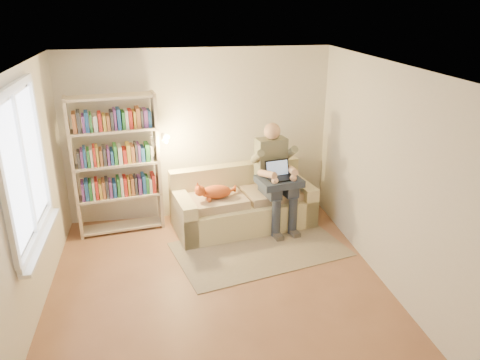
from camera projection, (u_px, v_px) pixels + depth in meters
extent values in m
plane|color=brown|center=(220.00, 294.00, 5.51)|extent=(4.50, 4.50, 0.00)
cube|color=white|center=(216.00, 69.00, 4.56)|extent=(4.00, 4.50, 0.02)
cube|color=silver|center=(22.00, 206.00, 4.70)|extent=(0.02, 4.50, 2.60)
cube|color=silver|center=(391.00, 180.00, 5.37)|extent=(0.02, 4.50, 2.60)
cube|color=silver|center=(198.00, 136.00, 7.10)|extent=(4.00, 0.02, 2.60)
cube|color=silver|center=(267.00, 327.00, 2.97)|extent=(4.00, 0.02, 2.60)
plane|color=white|center=(24.00, 166.00, 4.76)|extent=(0.00, 1.50, 1.50)
cube|color=white|center=(11.00, 89.00, 4.47)|extent=(0.05, 1.50, 0.08)
cube|color=white|center=(37.00, 235.00, 5.05)|extent=(0.05, 1.50, 0.08)
cube|color=white|center=(25.00, 166.00, 4.76)|extent=(0.04, 0.05, 1.50)
cube|color=white|center=(42.00, 239.00, 5.07)|extent=(0.12, 1.52, 0.04)
cube|color=beige|center=(243.00, 213.00, 7.09)|extent=(2.19, 1.27, 0.43)
cube|color=beige|center=(235.00, 178.00, 7.24)|extent=(2.07, 0.56, 0.44)
cube|color=beige|center=(183.00, 216.00, 6.75)|extent=(0.36, 0.95, 0.62)
cube|color=beige|center=(299.00, 199.00, 7.35)|extent=(0.36, 0.95, 0.62)
cube|color=tan|center=(215.00, 201.00, 6.79)|extent=(0.97, 0.76, 0.12)
cube|color=tan|center=(273.00, 193.00, 7.09)|extent=(0.97, 0.76, 0.12)
cube|color=gray|center=(271.00, 158.00, 6.97)|extent=(0.48, 0.32, 0.61)
sphere|color=#DDA882|center=(272.00, 131.00, 6.80)|extent=(0.24, 0.24, 0.24)
cube|color=#2E3441|center=(270.00, 189.00, 6.81)|extent=(0.26, 0.52, 0.19)
cube|color=#2E3441|center=(286.00, 187.00, 6.90)|extent=(0.26, 0.52, 0.19)
cylinder|color=#2E3441|center=(276.00, 219.00, 6.73)|extent=(0.13, 0.13, 0.58)
cylinder|color=#2E3441|center=(293.00, 216.00, 6.81)|extent=(0.13, 0.13, 0.58)
ellipsoid|color=orange|center=(215.00, 192.00, 6.71)|extent=(0.47, 0.30, 0.20)
sphere|color=orange|center=(199.00, 191.00, 6.57)|extent=(0.15, 0.15, 0.15)
cylinder|color=orange|center=(229.00, 191.00, 6.84)|extent=(0.22, 0.08, 0.06)
cube|color=#283246|center=(282.00, 181.00, 6.80)|extent=(0.68, 0.59, 0.10)
cube|color=black|center=(284.00, 178.00, 6.74)|extent=(0.40, 0.31, 0.02)
cube|color=black|center=(280.00, 168.00, 6.81)|extent=(0.37, 0.14, 0.24)
plane|color=#8CA5CC|center=(280.00, 168.00, 6.81)|extent=(0.34, 0.14, 0.32)
cube|color=beige|center=(74.00, 170.00, 6.50)|extent=(0.09, 0.31, 2.04)
cube|color=beige|center=(158.00, 161.00, 6.84)|extent=(0.09, 0.31, 2.04)
cube|color=beige|center=(123.00, 226.00, 7.02)|extent=(1.24, 0.47, 0.03)
cube|color=beige|center=(120.00, 196.00, 6.84)|extent=(1.24, 0.47, 0.03)
cube|color=beige|center=(117.00, 164.00, 6.66)|extent=(1.24, 0.47, 0.03)
cube|color=beige|center=(113.00, 130.00, 6.48)|extent=(1.24, 0.47, 0.03)
cube|color=beige|center=(110.00, 97.00, 6.32)|extent=(1.24, 0.47, 0.03)
cube|color=#267233|center=(119.00, 187.00, 6.79)|extent=(1.06, 0.39, 0.24)
cube|color=silver|center=(116.00, 154.00, 6.61)|extent=(1.06, 0.39, 0.24)
cube|color=#B2261E|center=(112.00, 120.00, 6.43)|extent=(1.06, 0.39, 0.24)
cylinder|color=white|center=(151.00, 158.00, 6.79)|extent=(0.11, 0.11, 0.04)
cone|color=white|center=(164.00, 139.00, 6.62)|extent=(0.15, 0.18, 0.17)
cube|color=gray|center=(260.00, 249.00, 6.47)|extent=(2.52, 1.83, 0.01)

